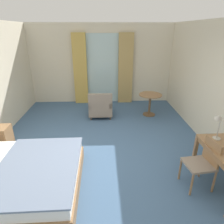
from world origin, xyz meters
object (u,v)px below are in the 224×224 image
at_px(bed, 15,177).
at_px(nightstand, 1,138).
at_px(armchair_by_window, 101,107).
at_px(desk_chair, 203,161).
at_px(desk_lamp, 219,120).
at_px(round_cafe_table, 150,100).

relative_size(bed, nightstand, 3.81).
distance_m(nightstand, armchair_by_window, 2.83).
bearing_deg(armchair_by_window, desk_chair, -60.10).
height_order(bed, desk_lamp, desk_lamp).
relative_size(desk_lamp, armchair_by_window, 0.55).
distance_m(armchair_by_window, round_cafe_table, 1.56).
xyz_separation_m(bed, nightstand, (-0.84, 1.31, 0.02)).
bearing_deg(nightstand, bed, -57.20).
xyz_separation_m(desk_chair, desk_lamp, (0.38, 0.42, 0.55)).
bearing_deg(desk_lamp, desk_chair, -131.78).
distance_m(desk_chair, armchair_by_window, 3.55).
relative_size(desk_chair, round_cafe_table, 1.25).
bearing_deg(bed, desk_chair, -0.34).
bearing_deg(nightstand, desk_lamp, -11.71).
relative_size(nightstand, round_cafe_table, 0.77).
xyz_separation_m(bed, armchair_by_window, (1.39, 3.05, 0.08)).
relative_size(desk_chair, armchair_by_window, 1.08).
distance_m(bed, desk_lamp, 3.64).
bearing_deg(desk_chair, round_cafe_table, 93.88).
relative_size(nightstand, desk_chair, 0.62).
height_order(nightstand, desk_chair, desk_chair).
xyz_separation_m(desk_lamp, round_cafe_table, (-0.59, 2.72, -0.54)).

